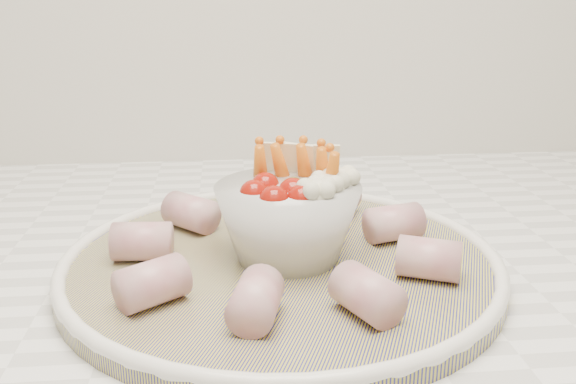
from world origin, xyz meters
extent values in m
cube|color=white|center=(0.00, 1.45, 0.90)|extent=(2.04, 0.62, 0.04)
cylinder|color=navy|center=(0.08, 1.37, 0.93)|extent=(0.49, 0.49, 0.01)
torus|color=white|center=(0.08, 1.37, 0.94)|extent=(0.37, 0.37, 0.01)
sphere|color=maroon|center=(0.05, 1.36, 1.00)|extent=(0.02, 0.02, 0.02)
sphere|color=maroon|center=(0.07, 1.34, 1.00)|extent=(0.02, 0.02, 0.02)
sphere|color=maroon|center=(0.09, 1.34, 1.00)|extent=(0.02, 0.02, 0.02)
sphere|color=maroon|center=(0.07, 1.38, 1.00)|extent=(0.02, 0.02, 0.02)
sphere|color=maroon|center=(0.09, 1.36, 1.00)|extent=(0.02, 0.02, 0.02)
sphere|color=maroon|center=(0.11, 1.36, 1.00)|extent=(0.02, 0.02, 0.02)
sphere|color=#4E7226|center=(0.09, 1.38, 0.99)|extent=(0.02, 0.02, 0.02)
cone|color=orange|center=(0.08, 1.40, 1.00)|extent=(0.03, 0.04, 0.06)
cone|color=orange|center=(0.10, 1.40, 1.00)|extent=(0.03, 0.04, 0.06)
cone|color=orange|center=(0.11, 1.38, 1.00)|extent=(0.03, 0.04, 0.06)
cone|color=orange|center=(0.06, 1.40, 1.00)|extent=(0.02, 0.04, 0.06)
cone|color=orange|center=(0.12, 1.37, 1.00)|extent=(0.02, 0.04, 0.06)
sphere|color=silver|center=(0.12, 1.36, 1.00)|extent=(0.03, 0.03, 0.03)
sphere|color=silver|center=(0.10, 1.34, 1.00)|extent=(0.03, 0.03, 0.03)
sphere|color=silver|center=(0.13, 1.37, 1.00)|extent=(0.03, 0.03, 0.03)
cube|color=beige|center=(0.09, 1.41, 1.01)|extent=(0.04, 0.03, 0.04)
cube|color=beige|center=(0.11, 1.40, 1.01)|extent=(0.04, 0.01, 0.04)
cube|color=beige|center=(0.08, 1.41, 1.01)|extent=(0.04, 0.02, 0.04)
cylinder|color=#B55263|center=(0.18, 1.40, 0.95)|extent=(0.06, 0.05, 0.03)
cylinder|color=#B55263|center=(0.14, 1.46, 0.95)|extent=(0.05, 0.06, 0.03)
cylinder|color=#B55263|center=(0.06, 1.49, 0.95)|extent=(0.04, 0.05, 0.03)
cylinder|color=#B55263|center=(0.00, 1.44, 0.95)|extent=(0.06, 0.06, 0.03)
cylinder|color=#B55263|center=(-0.04, 1.38, 0.95)|extent=(0.05, 0.04, 0.03)
cylinder|color=#B55263|center=(-0.02, 1.29, 0.95)|extent=(0.06, 0.06, 0.03)
cylinder|color=#B55263|center=(0.05, 1.26, 0.95)|extent=(0.04, 0.06, 0.03)
cylinder|color=#B55263|center=(0.13, 1.26, 0.95)|extent=(0.05, 0.06, 0.03)
cylinder|color=#B55263|center=(0.19, 1.32, 0.95)|extent=(0.06, 0.05, 0.03)
camera|label=1|loc=(0.03, 0.87, 1.16)|focal=40.00mm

